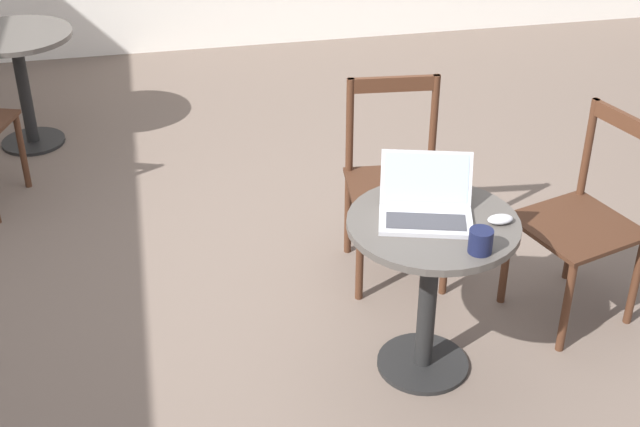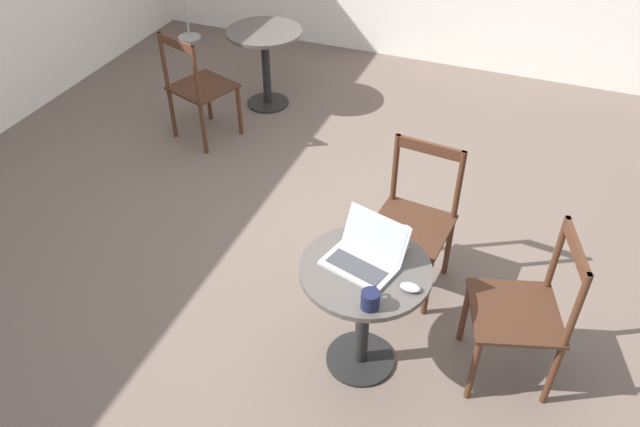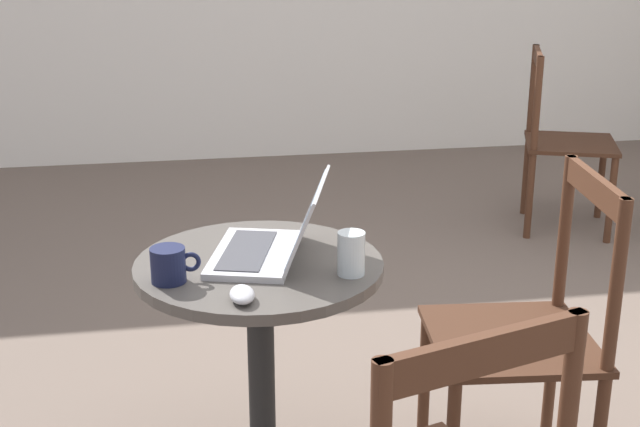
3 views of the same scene
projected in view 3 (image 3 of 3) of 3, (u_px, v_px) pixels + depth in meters
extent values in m
plane|color=#66564C|center=(458.00, 384.00, 3.16)|extent=(16.00, 16.00, 0.00)
cylinder|color=black|center=(262.00, 382.00, 2.48)|extent=(0.07, 0.07, 0.66)
cylinder|color=#4C4742|center=(259.00, 267.00, 2.37)|extent=(0.66, 0.66, 0.03)
cylinder|color=#472819|center=(424.00, 380.00, 2.74)|extent=(0.04, 0.04, 0.45)
cylinder|color=#472819|center=(551.00, 376.00, 2.77)|extent=(0.04, 0.04, 0.45)
cube|color=#3C2215|center=(511.00, 339.00, 2.49)|extent=(0.49, 0.49, 0.02)
cylinder|color=#472819|center=(616.00, 286.00, 2.24)|extent=(0.04, 0.04, 0.46)
cylinder|color=#472819|center=(564.00, 232.00, 2.61)|extent=(0.04, 0.04, 0.46)
cube|color=#472819|center=(596.00, 188.00, 2.36)|extent=(0.06, 0.43, 0.07)
cylinder|color=#472819|center=(567.00, 427.00, 1.63)|extent=(0.04, 0.04, 0.46)
cube|color=#472819|center=(485.00, 353.00, 1.48)|extent=(0.41, 0.15, 0.07)
cylinder|color=#472819|center=(601.00, 178.00, 4.82)|extent=(0.04, 0.04, 0.45)
cylinder|color=#472819|center=(611.00, 200.00, 4.44)|extent=(0.04, 0.04, 0.45)
cylinder|color=#472819|center=(526.00, 175.00, 4.88)|extent=(0.04, 0.04, 0.45)
cylinder|color=#472819|center=(530.00, 196.00, 4.51)|extent=(0.04, 0.04, 0.45)
cube|color=#3C2215|center=(571.00, 144.00, 4.59)|extent=(0.57, 0.57, 0.02)
cylinder|color=#472819|center=(533.00, 89.00, 4.73)|extent=(0.04, 0.04, 0.46)
cylinder|color=#472819|center=(537.00, 104.00, 4.36)|extent=(0.04, 0.04, 0.46)
cube|color=#472819|center=(538.00, 57.00, 4.48)|extent=(0.16, 0.41, 0.07)
cube|color=#B7B7BC|center=(254.00, 254.00, 2.39)|extent=(0.30, 0.40, 0.02)
cube|color=#38383D|center=(247.00, 250.00, 2.39)|extent=(0.19, 0.32, 0.00)
cube|color=#B7B7BC|center=(308.00, 218.00, 2.34)|extent=(0.18, 0.36, 0.20)
cube|color=#9EB2C6|center=(306.00, 218.00, 2.34)|extent=(0.16, 0.33, 0.18)
ellipsoid|color=#B7B7BC|center=(242.00, 294.00, 2.12)|extent=(0.06, 0.10, 0.03)
cylinder|color=#141938|center=(168.00, 265.00, 2.22)|extent=(0.09, 0.09, 0.09)
torus|color=#141938|center=(191.00, 262.00, 2.23)|extent=(0.05, 0.01, 0.05)
cylinder|color=silver|center=(351.00, 253.00, 2.26)|extent=(0.07, 0.07, 0.11)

